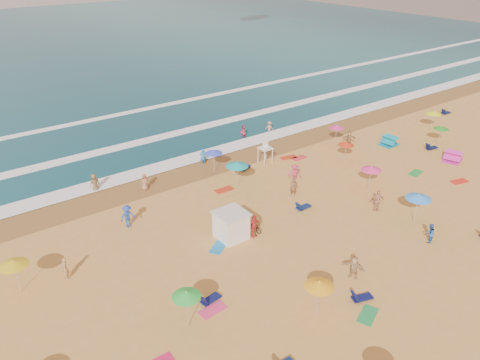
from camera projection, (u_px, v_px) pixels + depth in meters
ground at (287, 225)px, 36.07m from camera, size 220.00×220.00×0.00m
ocean at (16, 48)px, 96.34m from camera, size 220.00×140.00×0.18m
wet_sand at (201, 169)px, 45.04m from camera, size 220.00×220.00×0.00m
surf_foam at (158, 140)px, 51.33m from camera, size 200.00×18.70×0.05m
cabana at (231, 226)px, 34.18m from camera, size 2.00×2.00×2.00m
cabana_roof at (231, 213)px, 33.70m from camera, size 2.20×2.20×0.12m
bicycle at (254, 226)px, 35.24m from camera, size 0.66×1.57×0.81m
lifeguard_stand at (265, 153)px, 45.91m from camera, size 1.20×1.20×2.10m
beach_umbrellas at (307, 189)px, 36.75m from camera, size 58.02×27.51×0.82m
loungers at (359, 206)px, 38.41m from camera, size 44.58×20.88×0.34m
towels at (321, 222)px, 36.48m from camera, size 33.67×25.33×0.03m
popup_tents at (420, 147)px, 48.35m from camera, size 3.91×8.32×1.20m
beachgoers at (238, 203)px, 37.50m from camera, size 42.95×27.26×2.13m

